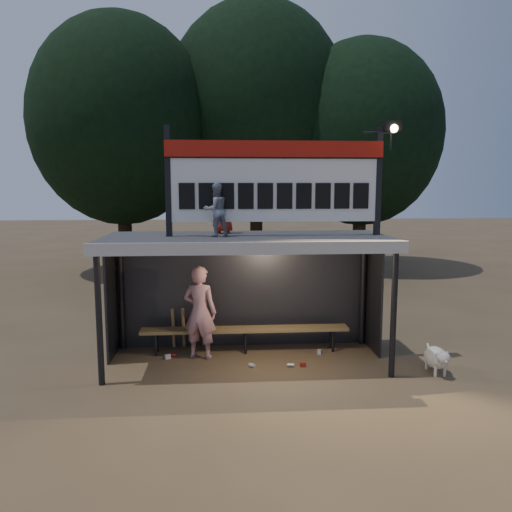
{
  "coord_description": "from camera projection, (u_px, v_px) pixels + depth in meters",
  "views": [
    {
      "loc": [
        -0.45,
        -8.77,
        3.19
      ],
      "look_at": [
        0.2,
        0.4,
        1.9
      ],
      "focal_mm": 35.0,
      "sensor_mm": 36.0,
      "label": 1
    }
  ],
  "objects": [
    {
      "name": "scoreboard_assembly",
      "position": [
        278.0,
        178.0,
        8.71
      ],
      "size": [
        4.1,
        0.27,
        1.99
      ],
      "color": "black",
      "rests_on": "dugout_shelter"
    },
    {
      "name": "tree_right",
      "position": [
        362.0,
        134.0,
        19.15
      ],
      "size": [
        6.08,
        6.08,
        8.72
      ],
      "color": "#321F16",
      "rests_on": "ground"
    },
    {
      "name": "tree_left",
      "position": [
        121.0,
        121.0,
        17.98
      ],
      "size": [
        6.46,
        6.46,
        9.27
      ],
      "color": "black",
      "rests_on": "ground"
    },
    {
      "name": "player",
      "position": [
        200.0,
        312.0,
        9.25
      ],
      "size": [
        0.74,
        0.6,
        1.75
      ],
      "primitive_type": "imported",
      "rotation": [
        0.0,
        0.0,
        2.81
      ],
      "color": "silver",
      "rests_on": "ground"
    },
    {
      "name": "ground",
      "position": [
        247.0,
        362.0,
        9.14
      ],
      "size": [
        80.0,
        80.0,
        0.0
      ],
      "primitive_type": "plane",
      "color": "brown",
      "rests_on": "ground"
    },
    {
      "name": "litter",
      "position": [
        251.0,
        360.0,
        9.14
      ],
      "size": [
        2.98,
        0.78,
        0.08
      ],
      "color": "#A1261B",
      "rests_on": "ground"
    },
    {
      "name": "bats",
      "position": [
        189.0,
        328.0,
        9.81
      ],
      "size": [
        0.68,
        0.35,
        0.84
      ],
      "color": "#A7824E",
      "rests_on": "ground"
    },
    {
      "name": "tree_mid",
      "position": [
        256.0,
        110.0,
        19.72
      ],
      "size": [
        7.22,
        7.22,
        10.36
      ],
      "color": "#302215",
      "rests_on": "ground"
    },
    {
      "name": "dog",
      "position": [
        437.0,
        358.0,
        8.53
      ],
      "size": [
        0.36,
        0.81,
        0.49
      ],
      "color": "silver",
      "rests_on": "ground"
    },
    {
      "name": "dugout_shelter",
      "position": [
        246.0,
        260.0,
        9.13
      ],
      "size": [
        5.1,
        2.08,
        2.32
      ],
      "color": "#373739",
      "rests_on": "ground"
    },
    {
      "name": "bench",
      "position": [
        245.0,
        330.0,
        9.62
      ],
      "size": [
        4.0,
        0.35,
        0.48
      ],
      "color": "olive",
      "rests_on": "ground"
    },
    {
      "name": "child_b",
      "position": [
        223.0,
        209.0,
        9.23
      ],
      "size": [
        0.45,
        0.3,
        0.9
      ],
      "primitive_type": "imported",
      "rotation": [
        0.0,
        0.0,
        3.11
      ],
      "color": "#9E2618",
      "rests_on": "dugout_shelter"
    },
    {
      "name": "child_a",
      "position": [
        216.0,
        210.0,
        8.61
      ],
      "size": [
        0.56,
        0.51,
        0.92
      ],
      "primitive_type": "imported",
      "rotation": [
        0.0,
        0.0,
        3.59
      ],
      "color": "gray",
      "rests_on": "dugout_shelter"
    }
  ]
}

